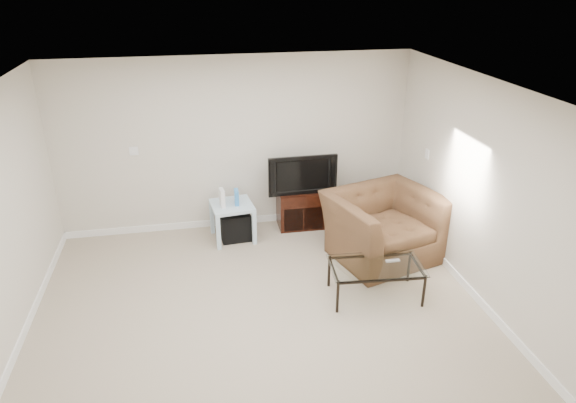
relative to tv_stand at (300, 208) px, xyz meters
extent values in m
plane|color=tan|center=(-0.90, -2.28, -0.28)|extent=(5.00, 5.00, 0.00)
plane|color=white|center=(-0.90, -2.28, 2.22)|extent=(5.00, 5.00, 0.00)
cube|color=silver|center=(-0.90, 0.22, 0.97)|extent=(5.00, 0.02, 2.50)
cube|color=silver|center=(1.60, -2.28, 0.97)|extent=(0.02, 5.00, 2.50)
cube|color=white|center=(-2.30, 0.21, 0.97)|extent=(0.12, 0.02, 0.12)
cube|color=white|center=(1.59, -0.68, 0.97)|extent=(0.02, 0.09, 0.13)
cube|color=white|center=(1.59, -0.98, 0.02)|extent=(0.02, 0.08, 0.12)
cube|color=black|center=(0.00, -0.04, 0.19)|extent=(0.39, 0.28, 0.05)
imported|color=black|center=(0.00, -0.03, 0.57)|extent=(0.93, 0.20, 0.58)
cube|color=black|center=(-1.00, -0.20, -0.09)|extent=(0.44, 0.44, 0.41)
cube|color=white|center=(-1.16, -0.27, 0.38)|extent=(0.08, 0.18, 0.25)
cube|color=#337FCC|center=(-0.96, -0.24, 0.36)|extent=(0.06, 0.16, 0.21)
imported|color=#4B3A1E|center=(0.88, -1.08, 0.31)|extent=(1.54, 1.22, 1.18)
cube|color=#B2B2B7|center=(0.68, -1.93, 0.15)|extent=(0.17, 0.05, 0.02)
camera|label=1|loc=(-1.50, -6.74, 3.24)|focal=32.00mm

